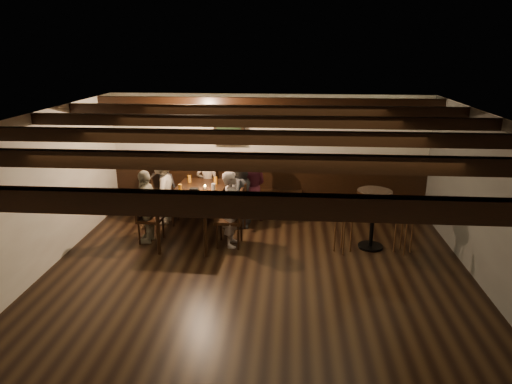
# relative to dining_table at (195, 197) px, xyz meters

# --- Properties ---
(room) EXTENTS (7.00, 7.00, 7.00)m
(room) POSITION_rel_dining_table_xyz_m (0.97, 0.21, 0.37)
(room) COLOR black
(room) RESTS_ON ground
(dining_table) EXTENTS (0.99, 2.06, 0.76)m
(dining_table) POSITION_rel_dining_table_xyz_m (0.00, 0.00, 0.00)
(dining_table) COLOR black
(dining_table) RESTS_ON floor
(chair_left_near) EXTENTS (0.46, 0.46, 0.96)m
(chair_left_near) POSITION_rel_dining_table_xyz_m (-0.70, 0.48, -0.40)
(chair_left_near) COLOR black
(chair_left_near) RESTS_ON floor
(chair_left_far) EXTENTS (0.42, 0.42, 0.88)m
(chair_left_far) POSITION_rel_dining_table_xyz_m (-0.73, -0.42, -0.43)
(chair_left_far) COLOR black
(chair_left_far) RESTS_ON floor
(chair_right_near) EXTENTS (0.42, 0.42, 0.89)m
(chair_right_near) POSITION_rel_dining_table_xyz_m (0.73, 0.42, -0.43)
(chair_right_near) COLOR black
(chair_right_near) RESTS_ON floor
(chair_right_far) EXTENTS (0.47, 0.47, 0.98)m
(chair_right_far) POSITION_rel_dining_table_xyz_m (0.70, -0.48, -0.40)
(chair_right_far) COLOR black
(chair_right_far) RESTS_ON floor
(person_bench_left) EXTENTS (0.60, 0.41, 1.21)m
(person_bench_left) POSITION_rel_dining_table_xyz_m (-0.87, 0.93, -0.10)
(person_bench_left) COLOR #28282B
(person_bench_left) RESTS_ON floor
(person_bench_centre) EXTENTS (0.47, 0.32, 1.27)m
(person_bench_centre) POSITION_rel_dining_table_xyz_m (0.04, 1.05, -0.07)
(person_bench_centre) COLOR gray
(person_bench_centre) RESTS_ON floor
(person_bench_right) EXTENTS (0.68, 0.54, 1.35)m
(person_bench_right) POSITION_rel_dining_table_xyz_m (0.93, 0.87, -0.02)
(person_bench_right) COLOR #5C1F31
(person_bench_right) RESTS_ON floor
(person_left_near) EXTENTS (0.54, 0.90, 1.36)m
(person_left_near) POSITION_rel_dining_table_xyz_m (-0.73, 0.48, -0.02)
(person_left_near) COLOR #B4A998
(person_left_near) RESTS_ON floor
(person_left_far) EXTENTS (0.35, 0.77, 1.30)m
(person_left_far) POSITION_rel_dining_table_xyz_m (-0.77, -0.42, -0.05)
(person_left_far) COLOR gray
(person_left_far) RESTS_ON floor
(person_right_near) EXTENTS (0.45, 0.67, 1.34)m
(person_right_near) POSITION_rel_dining_table_xyz_m (0.77, 0.42, -0.03)
(person_right_near) COLOR #2B2C2E
(person_right_near) RESTS_ON floor
(person_right_far) EXTENTS (0.33, 0.49, 1.32)m
(person_right_far) POSITION_rel_dining_table_xyz_m (0.73, -0.48, -0.04)
(person_right_far) COLOR gray
(person_right_far) RESTS_ON floor
(pint_a) EXTENTS (0.07, 0.07, 0.14)m
(pint_a) POSITION_rel_dining_table_xyz_m (-0.25, 0.71, 0.13)
(pint_a) COLOR #BF7219
(pint_a) RESTS_ON dining_table
(pint_b) EXTENTS (0.07, 0.07, 0.14)m
(pint_b) POSITION_rel_dining_table_xyz_m (0.27, 0.64, 0.13)
(pint_b) COLOR #BF7219
(pint_b) RESTS_ON dining_table
(pint_c) EXTENTS (0.07, 0.07, 0.14)m
(pint_c) POSITION_rel_dining_table_xyz_m (-0.30, 0.11, 0.13)
(pint_c) COLOR #BF7219
(pint_c) RESTS_ON dining_table
(pint_d) EXTENTS (0.07, 0.07, 0.14)m
(pint_d) POSITION_rel_dining_table_xyz_m (0.31, 0.19, 0.13)
(pint_d) COLOR silver
(pint_d) RESTS_ON dining_table
(pint_e) EXTENTS (0.07, 0.07, 0.14)m
(pint_e) POSITION_rel_dining_table_xyz_m (-0.24, -0.44, 0.13)
(pint_e) COLOR #BF7219
(pint_e) RESTS_ON dining_table
(pint_f) EXTENTS (0.07, 0.07, 0.14)m
(pint_f) POSITION_rel_dining_table_xyz_m (0.18, -0.56, 0.13)
(pint_f) COLOR silver
(pint_f) RESTS_ON dining_table
(pint_g) EXTENTS (0.07, 0.07, 0.14)m
(pint_g) POSITION_rel_dining_table_xyz_m (0.02, -0.80, 0.13)
(pint_g) COLOR #BF7219
(pint_g) RESTS_ON dining_table
(plate_near) EXTENTS (0.24, 0.24, 0.01)m
(plate_near) POSITION_rel_dining_table_xyz_m (-0.18, -0.69, 0.07)
(plate_near) COLOR white
(plate_near) RESTS_ON dining_table
(plate_far) EXTENTS (0.24, 0.24, 0.01)m
(plate_far) POSITION_rel_dining_table_xyz_m (0.17, -0.31, 0.07)
(plate_far) COLOR white
(plate_far) RESTS_ON dining_table
(condiment_caddy) EXTENTS (0.15, 0.10, 0.12)m
(condiment_caddy) POSITION_rel_dining_table_xyz_m (-0.00, -0.05, 0.12)
(condiment_caddy) COLOR black
(condiment_caddy) RESTS_ON dining_table
(candle) EXTENTS (0.05, 0.05, 0.05)m
(candle) POSITION_rel_dining_table_xyz_m (0.13, 0.30, 0.09)
(candle) COLOR beige
(candle) RESTS_ON dining_table
(high_top_table) EXTENTS (0.58, 0.58, 1.02)m
(high_top_table) POSITION_rel_dining_table_xyz_m (3.11, -0.40, -0.03)
(high_top_table) COLOR black
(high_top_table) RESTS_ON floor
(bar_stool_left) EXTENTS (0.33, 0.34, 1.04)m
(bar_stool_left) POSITION_rel_dining_table_xyz_m (2.61, -0.60, -0.31)
(bar_stool_left) COLOR #352211
(bar_stool_left) RESTS_ON floor
(bar_stool_right) EXTENTS (0.35, 0.36, 1.04)m
(bar_stool_right) POSITION_rel_dining_table_xyz_m (3.61, -0.55, -0.31)
(bar_stool_right) COLOR #352211
(bar_stool_right) RESTS_ON floor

